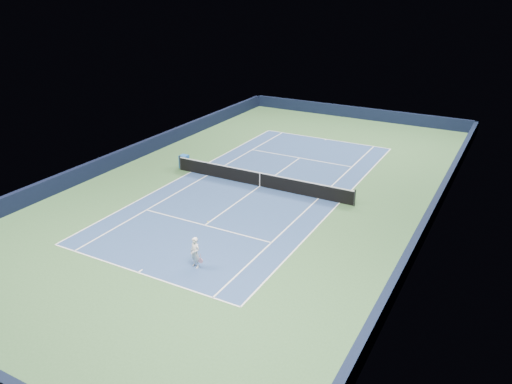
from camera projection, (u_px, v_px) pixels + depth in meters
The scene contains 19 objects.
ground at pixel (260, 186), 32.60m from camera, with size 40.00×40.00×0.00m, color #345A31.
wall_far at pixel (356, 113), 48.38m from camera, with size 22.00×0.35×1.10m, color black.
wall_right at pixel (432, 213), 27.61m from camera, with size 0.35×40.00×1.10m, color black.
wall_left at pixel (132, 153), 37.16m from camera, with size 0.35×40.00×1.10m, color black.
court_surface at pixel (260, 186), 32.60m from camera, with size 10.97×23.77×0.01m, color navy.
baseline_far at pixel (326, 139), 42.19m from camera, with size 10.97×0.08×0.00m, color white.
baseline_near at pixel (138, 273), 23.01m from camera, with size 10.97×0.08×0.00m, color white.
sideline_doubles_right at pixel (339, 203), 30.18m from camera, with size 0.08×23.77×0.00m, color white.
sideline_doubles_left at pixel (191, 172), 35.02m from camera, with size 0.08×23.77×0.00m, color white.
sideline_singles_right at pixel (318, 198), 30.79m from camera, with size 0.08×23.77×0.00m, color white.
sideline_singles_left at pixel (207, 175), 34.42m from camera, with size 0.08×23.77×0.00m, color white.
service_line_far at pixel (300, 158), 37.76m from camera, with size 8.23×0.08×0.00m, color white.
service_line_near at pixel (205, 225), 27.44m from camera, with size 8.23×0.08×0.00m, color white.
center_service_line at pixel (260, 186), 32.60m from camera, with size 0.08×12.80×0.00m, color white.
center_mark_far at pixel (326, 140), 42.07m from camera, with size 0.08×0.30×0.00m, color white.
center_mark_near at pixel (140, 271), 23.13m from camera, with size 0.08×0.30×0.00m, color white.
tennis_net at pixel (260, 179), 32.41m from camera, with size 12.90×0.10×1.07m.
sponsor_cube at pixel (184, 162), 35.62m from camera, with size 0.59×0.53×0.95m.
tennis_player at pixel (195, 253), 23.17m from camera, with size 0.77×1.28×1.99m.
Camera 1 is at (14.23, -26.55, 12.48)m, focal length 35.00 mm.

